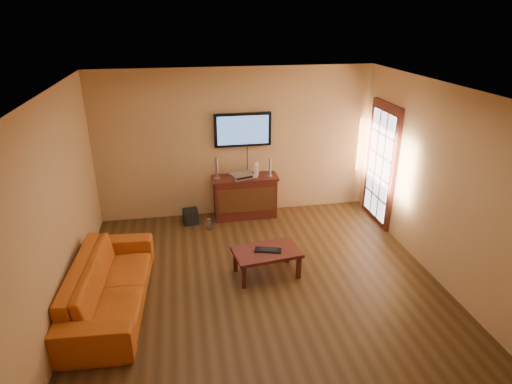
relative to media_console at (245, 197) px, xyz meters
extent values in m
plane|color=#37230F|center=(-0.12, -2.26, -0.39)|extent=(5.00, 5.00, 0.00)
plane|color=tan|center=(-0.12, 0.24, 0.96)|extent=(5.00, 0.00, 5.00)
plane|color=tan|center=(-2.62, -2.26, 0.96)|extent=(0.00, 5.00, 5.00)
plane|color=tan|center=(2.38, -2.26, 0.96)|extent=(0.00, 5.00, 5.00)
plane|color=white|center=(-0.12, -2.26, 2.31)|extent=(5.00, 5.00, 0.00)
cube|color=#3F140E|center=(2.34, -0.56, 0.66)|extent=(0.06, 1.02, 2.22)
cube|color=white|center=(2.30, -0.56, 0.66)|extent=(0.01, 0.79, 1.89)
cube|color=#3F140E|center=(0.00, 0.01, -0.02)|extent=(1.13, 0.42, 0.74)
cube|color=#351A09|center=(0.00, -0.21, 0.01)|extent=(1.04, 0.02, 0.45)
cube|color=#3F140E|center=(0.00, 0.01, 0.37)|extent=(1.19, 0.46, 0.04)
cube|color=black|center=(0.00, 0.19, 1.22)|extent=(1.02, 0.07, 0.60)
cube|color=#3B629B|center=(0.00, 0.15, 1.22)|extent=(0.92, 0.01, 0.51)
cube|color=#3F140E|center=(0.00, -1.97, -0.02)|extent=(1.01, 0.68, 0.05)
cube|color=#3F140E|center=(-0.38, -2.25, -0.22)|extent=(0.06, 0.06, 0.35)
cube|color=#3F140E|center=(0.44, -2.14, -0.22)|extent=(0.06, 0.06, 0.35)
cube|color=#3F140E|center=(-0.43, -1.81, -0.22)|extent=(0.06, 0.06, 0.35)
cube|color=#3F140E|center=(0.38, -1.70, -0.22)|extent=(0.06, 0.06, 0.35)
imported|color=#B15013|center=(-2.13, -2.31, 0.04)|extent=(0.78, 2.26, 0.87)
cylinder|color=silver|center=(-0.50, 0.02, 0.40)|extent=(0.11, 0.11, 0.02)
cylinder|color=silver|center=(-0.50, 0.02, 0.59)|extent=(0.06, 0.06, 0.38)
cylinder|color=silver|center=(0.45, -0.03, 0.40)|extent=(0.10, 0.10, 0.01)
cylinder|color=silver|center=(0.45, -0.03, 0.57)|extent=(0.05, 0.05, 0.34)
cube|color=silver|center=(-0.07, -0.03, 0.43)|extent=(0.44, 0.37, 0.09)
cube|color=white|center=(0.21, -0.01, 0.51)|extent=(0.11, 0.18, 0.24)
cube|color=black|center=(-1.02, -0.11, -0.26)|extent=(0.29, 0.29, 0.26)
cylinder|color=white|center=(-0.71, -0.43, -0.30)|extent=(0.08, 0.08, 0.20)
sphere|color=white|center=(-0.71, -0.43, -0.19)|extent=(0.04, 0.04, 0.04)
cube|color=black|center=(0.02, -1.98, 0.01)|extent=(0.41, 0.25, 0.02)
cube|color=black|center=(0.02, -1.98, 0.02)|extent=(0.27, 0.17, 0.01)
camera|label=1|loc=(-1.10, -7.17, 3.15)|focal=30.00mm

